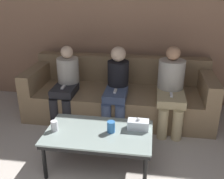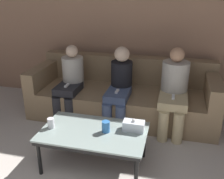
% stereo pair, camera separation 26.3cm
% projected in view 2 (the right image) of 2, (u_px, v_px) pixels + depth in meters
% --- Properties ---
extents(wall_back, '(12.00, 0.06, 2.60)m').
position_uv_depth(wall_back, '(131.00, 21.00, 4.01)').
color(wall_back, '#9E755B').
rests_on(wall_back, ground_plane).
extents(couch, '(2.64, 0.97, 0.81)m').
position_uv_depth(couch, '(123.00, 96.00, 3.89)').
color(couch, '#897051').
rests_on(couch, ground_plane).
extents(coffee_table, '(1.10, 0.65, 0.43)m').
position_uv_depth(coffee_table, '(94.00, 134.00, 2.72)').
color(coffee_table, '#8C9E99').
rests_on(coffee_table, ground_plane).
extents(cup_near_left, '(0.08, 0.08, 0.12)m').
position_uv_depth(cup_near_left, '(106.00, 127.00, 2.67)').
color(cup_near_left, '#3372BF').
rests_on(cup_near_left, coffee_table).
extents(cup_near_right, '(0.07, 0.07, 0.11)m').
position_uv_depth(cup_near_right, '(51.00, 123.00, 2.75)').
color(cup_near_right, silver).
rests_on(cup_near_right, coffee_table).
extents(tissue_box, '(0.22, 0.12, 0.13)m').
position_uv_depth(tissue_box, '(134.00, 126.00, 2.71)').
color(tissue_box, silver).
rests_on(tissue_box, coffee_table).
extents(seated_person_left_end, '(0.31, 0.63, 1.04)m').
position_uv_depth(seated_person_left_end, '(71.00, 80.00, 3.76)').
color(seated_person_left_end, '#28282D').
rests_on(seated_person_left_end, ground_plane).
extents(seated_person_mid_left, '(0.31, 0.68, 1.06)m').
position_uv_depth(seated_person_mid_left, '(120.00, 85.00, 3.58)').
color(seated_person_mid_left, '#47567A').
rests_on(seated_person_mid_left, ground_plane).
extents(seated_person_mid_right, '(0.36, 0.74, 1.08)m').
position_uv_depth(seated_person_mid_right, '(174.00, 88.00, 3.42)').
color(seated_person_mid_right, tan).
rests_on(seated_person_mid_right, ground_plane).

